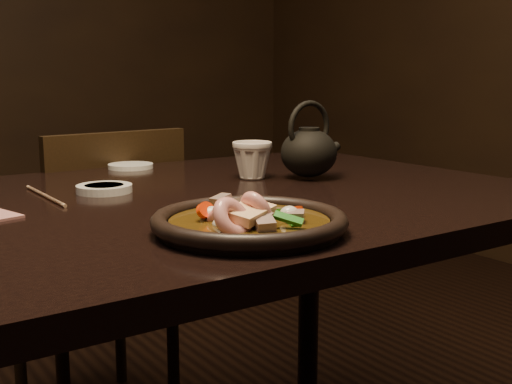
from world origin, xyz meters
TOP-DOWN VIEW (x-y plane):
  - table at (0.00, 0.00)m, footprint 1.60×0.90m
  - chair at (0.17, 0.57)m, footprint 0.42×0.42m
  - plate at (0.07, -0.29)m, footprint 0.28×0.28m
  - stirfry at (0.06, -0.30)m, footprint 0.17×0.17m
  - soy_dish at (0.02, 0.12)m, footprint 0.10×0.10m
  - saucer_right at (0.19, 0.40)m, footprint 0.11×0.11m
  - tea_cup at (0.34, 0.10)m, footprint 0.11×0.11m
  - chopsticks at (-0.09, 0.14)m, footprint 0.01×0.23m
  - teapot at (0.44, 0.03)m, footprint 0.15×0.12m

SIDE VIEW (x-z plane):
  - chair at x=0.17m, z-range 0.04..0.87m
  - table at x=0.00m, z-range 0.30..1.05m
  - chopsticks at x=-0.09m, z-range 0.75..0.76m
  - saucer_right at x=0.19m, z-range 0.75..0.76m
  - soy_dish at x=0.02m, z-range 0.75..0.76m
  - plate at x=0.07m, z-range 0.75..0.78m
  - stirfry at x=0.06m, z-range 0.74..0.80m
  - tea_cup at x=0.34m, z-range 0.75..0.84m
  - teapot at x=0.44m, z-range 0.73..0.89m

